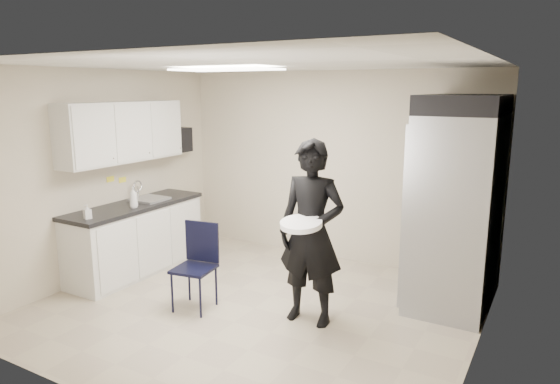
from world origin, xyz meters
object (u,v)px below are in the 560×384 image
Objects in this scene: folding_chair at (194,269)px; lower_counter at (136,240)px; commercial_fridge at (457,211)px; man_tuxedo at (311,233)px.

lower_counter is at bearing 150.75° from folding_chair.
commercial_fridge is 1.12× the size of man_tuxedo.
folding_chair is (1.39, -0.53, 0.03)m from lower_counter.
man_tuxedo reaches higher than folding_chair.
commercial_fridge is at bearing 43.38° from man_tuxedo.
lower_counter is 1.01× the size of man_tuxedo.
lower_counter is at bearing 173.56° from man_tuxedo.
commercial_fridge is (3.78, 1.07, 0.62)m from lower_counter.
commercial_fridge is 1.70m from man_tuxedo.
folding_chair is at bearing -165.91° from man_tuxedo.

